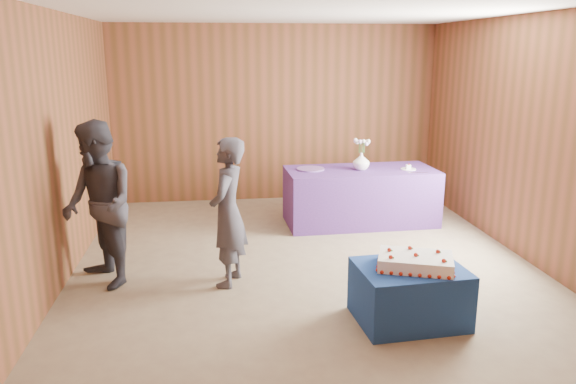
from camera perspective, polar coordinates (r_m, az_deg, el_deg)
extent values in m
plane|color=gray|center=(6.20, 1.86, -7.65)|extent=(6.00, 6.00, 0.00)
cube|color=brown|center=(8.78, -1.27, 7.95)|extent=(5.00, 0.04, 2.70)
cube|color=brown|center=(2.99, 11.44, -4.72)|extent=(5.00, 0.04, 2.70)
cube|color=brown|center=(5.96, -22.54, 3.89)|extent=(0.04, 6.00, 2.70)
cube|color=brown|center=(6.71, 23.62, 4.82)|extent=(0.04, 6.00, 2.70)
cube|color=white|center=(5.77, 2.09, 18.12)|extent=(5.00, 6.00, 0.04)
cube|color=navy|center=(5.07, 12.21, -10.08)|extent=(0.95, 0.76, 0.50)
cube|color=#593085|center=(7.70, 7.35, -0.43)|extent=(2.03, 0.96, 0.75)
cube|color=white|center=(4.94, 12.82, -6.90)|extent=(0.72, 0.60, 0.11)
sphere|color=#9B190B|center=(4.77, 9.05, -8.02)|extent=(0.03, 0.03, 0.03)
sphere|color=#9B190B|center=(4.78, 16.51, -8.40)|extent=(0.03, 0.03, 0.03)
sphere|color=#9B190B|center=(5.15, 9.36, -6.32)|extent=(0.03, 0.03, 0.03)
sphere|color=#9B190B|center=(5.16, 16.23, -6.67)|extent=(0.03, 0.03, 0.03)
sphere|color=#9B190B|center=(4.82, 10.65, -6.38)|extent=(0.04, 0.04, 0.04)
cone|color=#186316|center=(4.83, 10.94, -6.50)|extent=(0.02, 0.03, 0.02)
sphere|color=#9B190B|center=(5.01, 14.75, -5.82)|extent=(0.04, 0.04, 0.04)
cone|color=#186316|center=(5.02, 15.01, -5.93)|extent=(0.02, 0.03, 0.02)
sphere|color=#9B190B|center=(4.92, 12.86, -6.09)|extent=(0.04, 0.04, 0.04)
cone|color=#186316|center=(4.93, 13.14, -6.20)|extent=(0.02, 0.03, 0.02)
imported|color=white|center=(7.57, 7.45, 3.11)|extent=(0.29, 0.29, 0.23)
cylinder|color=#2D712D|center=(7.54, 7.76, 4.53)|extent=(0.01, 0.01, 0.15)
sphere|color=#E1BFF7|center=(7.55, 8.17, 5.08)|extent=(0.05, 0.05, 0.05)
cylinder|color=#2D712D|center=(7.56, 7.69, 4.55)|extent=(0.01, 0.01, 0.15)
sphere|color=silver|center=(7.59, 7.99, 5.14)|extent=(0.05, 0.05, 0.05)
cylinder|color=#2D712D|center=(7.57, 7.57, 4.57)|extent=(0.01, 0.01, 0.15)
sphere|color=#E1BFF7|center=(7.61, 7.69, 5.17)|extent=(0.05, 0.05, 0.05)
cylinder|color=#2D712D|center=(7.57, 7.43, 4.57)|extent=(0.01, 0.01, 0.15)
sphere|color=silver|center=(7.61, 7.35, 5.18)|extent=(0.05, 0.05, 0.05)
cylinder|color=#2D712D|center=(7.56, 7.31, 4.56)|extent=(0.01, 0.01, 0.15)
sphere|color=#E1BFF7|center=(7.59, 7.04, 5.17)|extent=(0.05, 0.05, 0.05)
cylinder|color=#2D712D|center=(7.54, 7.24, 4.54)|extent=(0.01, 0.01, 0.15)
sphere|color=silver|center=(7.55, 6.87, 5.12)|extent=(0.05, 0.05, 0.05)
cylinder|color=#2D712D|center=(7.53, 7.24, 4.52)|extent=(0.01, 0.01, 0.15)
sphere|color=#E1BFF7|center=(7.50, 6.86, 5.07)|extent=(0.05, 0.05, 0.05)
cylinder|color=#2D712D|center=(7.51, 7.31, 4.50)|extent=(0.01, 0.01, 0.15)
sphere|color=silver|center=(7.46, 7.03, 5.02)|extent=(0.05, 0.05, 0.05)
cylinder|color=#2D712D|center=(7.50, 7.43, 4.48)|extent=(0.01, 0.01, 0.15)
sphere|color=#E1BFF7|center=(7.44, 7.34, 4.98)|extent=(0.05, 0.05, 0.05)
cylinder|color=#2D712D|center=(7.50, 7.57, 4.48)|extent=(0.01, 0.01, 0.15)
sphere|color=silver|center=(7.44, 7.69, 4.97)|extent=(0.05, 0.05, 0.05)
cylinder|color=#2D712D|center=(7.51, 7.69, 4.49)|extent=(0.01, 0.01, 0.15)
sphere|color=#E1BFF7|center=(7.46, 8.00, 4.99)|extent=(0.05, 0.05, 0.05)
cylinder|color=#2D712D|center=(7.53, 7.76, 4.50)|extent=(0.01, 0.01, 0.15)
sphere|color=silver|center=(7.50, 8.17, 5.03)|extent=(0.05, 0.05, 0.05)
cylinder|color=#7851A2|center=(7.53, 2.31, 2.35)|extent=(0.44, 0.44, 0.02)
cylinder|color=white|center=(7.71, 12.12, 2.29)|extent=(0.21, 0.21, 0.01)
cube|color=white|center=(7.70, 12.13, 2.53)|extent=(0.07, 0.06, 0.05)
sphere|color=#9B190B|center=(7.68, 12.19, 2.77)|extent=(0.02, 0.02, 0.02)
cube|color=silver|center=(7.52, 13.07, 1.91)|extent=(0.26, 0.05, 0.00)
imported|color=#3A3843|center=(5.58, -6.13, -2.09)|extent=(0.51, 0.63, 1.50)
imported|color=#373742|center=(5.81, -18.68, -1.27)|extent=(0.96, 1.02, 1.66)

